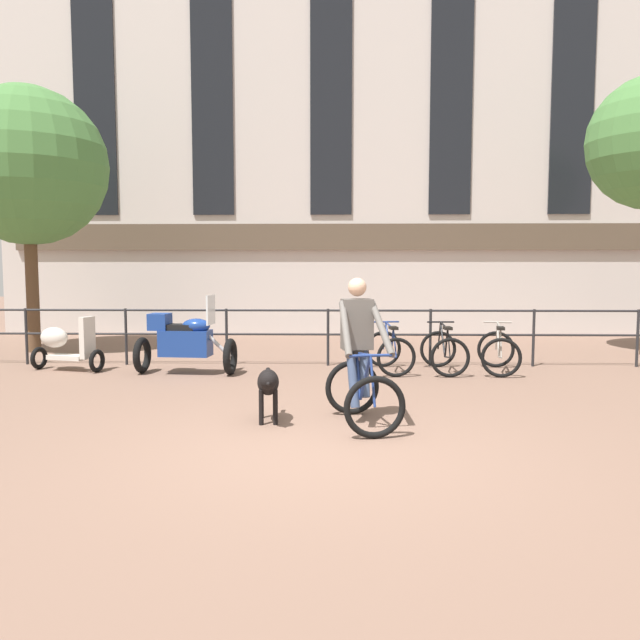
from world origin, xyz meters
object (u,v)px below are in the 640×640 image
(parked_scooter, at_px, (65,345))
(parked_bicycle_mid_right, at_px, (499,352))
(dog, at_px, (268,384))
(cyclist_with_bike, at_px, (360,358))
(parked_bicycle_mid_left, at_px, (444,352))
(parked_bicycle_near_lamp, at_px, (390,351))
(parked_motorcycle, at_px, (185,341))

(parked_scooter, bearing_deg, parked_bicycle_mid_right, -75.16)
(dog, distance_m, parked_scooter, 5.30)
(cyclist_with_bike, distance_m, parked_bicycle_mid_left, 3.88)
(parked_bicycle_mid_right, distance_m, parked_scooter, 7.56)
(cyclist_with_bike, bearing_deg, parked_bicycle_near_lamp, 68.49)
(dog, bearing_deg, parked_bicycle_mid_left, 46.79)
(parked_scooter, bearing_deg, dog, -117.05)
(cyclist_with_bike, distance_m, dog, 1.12)
(parked_motorcycle, relative_size, parked_bicycle_near_lamp, 1.44)
(parked_bicycle_near_lamp, xyz_separation_m, parked_bicycle_mid_right, (1.88, 0.00, -0.00))
(cyclist_with_bike, xyz_separation_m, parked_motorcycle, (-2.85, 3.22, -0.20))
(parked_motorcycle, xyz_separation_m, parked_bicycle_mid_right, (5.37, 0.30, -0.20))
(cyclist_with_bike, xyz_separation_m, parked_scooter, (-5.03, 3.50, -0.30))
(dog, relative_size, parked_bicycle_mid_left, 0.81)
(parked_bicycle_mid_right, bearing_deg, parked_bicycle_mid_left, 9.50)
(dog, bearing_deg, parked_bicycle_near_lamp, 57.77)
(dog, xyz_separation_m, parked_bicycle_near_lamp, (1.72, 3.55, -0.10))
(parked_bicycle_mid_right, relative_size, parked_scooter, 0.90)
(cyclist_with_bike, xyz_separation_m, parked_bicycle_mid_right, (2.52, 3.52, -0.41))
(parked_bicycle_mid_left, bearing_deg, cyclist_with_bike, 64.32)
(dog, height_order, parked_bicycle_mid_right, parked_bicycle_mid_right)
(parked_bicycle_mid_right, bearing_deg, dog, 54.14)
(cyclist_with_bike, bearing_deg, parked_motorcycle, 120.36)
(cyclist_with_bike, height_order, parked_bicycle_mid_left, cyclist_with_bike)
(parked_bicycle_near_lamp, height_order, parked_scooter, parked_scooter)
(parked_bicycle_near_lamp, xyz_separation_m, parked_bicycle_mid_left, (0.94, -0.00, -0.00))
(parked_motorcycle, bearing_deg, parked_bicycle_mid_right, -81.84)
(cyclist_with_bike, relative_size, parked_bicycle_mid_right, 1.41)
(dog, distance_m, parked_motorcycle, 3.70)
(parked_motorcycle, bearing_deg, dog, -146.39)
(parked_motorcycle, distance_m, parked_bicycle_mid_left, 4.45)
(parked_bicycle_mid_left, xyz_separation_m, parked_scooter, (-6.62, -0.02, 0.10))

